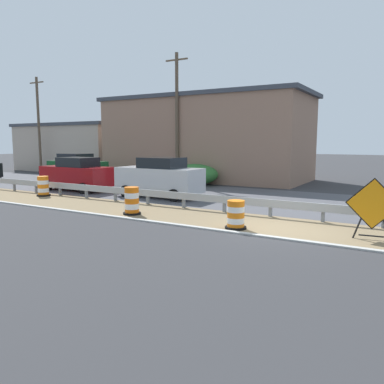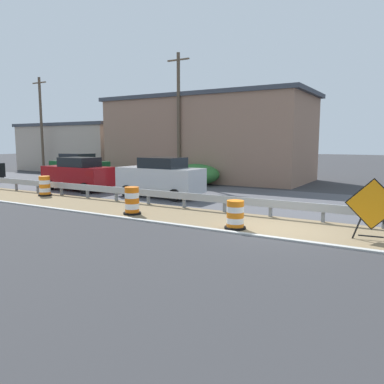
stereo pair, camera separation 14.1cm
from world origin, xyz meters
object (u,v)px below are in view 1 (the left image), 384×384
object	(u,v)px
traffic_barrel_nearest	(236,216)
car_distant_c	(77,168)
traffic_barrel_close	(132,202)
car_lead_near_lane	(160,177)
car_trailing_far_lane	(77,174)
traffic_barrel_mid	(43,187)
warning_sign_diamond	(373,206)
utility_pole_near	(177,117)
utility_pole_mid	(39,124)

from	to	relation	value
traffic_barrel_nearest	car_distant_c	bearing A→B (deg)	63.50
car_distant_c	traffic_barrel_close	bearing A→B (deg)	-32.16
car_lead_near_lane	car_trailing_far_lane	bearing A→B (deg)	3.30
traffic_barrel_mid	car_distant_c	size ratio (longest dim) A/B	0.24
car_lead_near_lane	car_trailing_far_lane	distance (m)	6.03
warning_sign_diamond	traffic_barrel_nearest	xyz separation A→B (m)	(-0.73, 4.23, -0.60)
car_distant_c	utility_pole_near	xyz separation A→B (m)	(3.40, -6.68, 3.72)
traffic_barrel_mid	warning_sign_diamond	bearing A→B (deg)	-94.25
traffic_barrel_close	car_lead_near_lane	size ratio (longest dim) A/B	0.24
car_lead_near_lane	car_trailing_far_lane	world-z (taller)	car_lead_near_lane
warning_sign_diamond	traffic_barrel_nearest	distance (m)	4.33
warning_sign_diamond	traffic_barrel_mid	world-z (taller)	warning_sign_diamond
car_distant_c	utility_pole_mid	distance (m)	10.68
car_trailing_far_lane	car_distant_c	distance (m)	5.31
warning_sign_diamond	traffic_barrel_nearest	bearing A→B (deg)	-87.09
traffic_barrel_nearest	traffic_barrel_close	distance (m)	4.81
warning_sign_diamond	utility_pole_mid	size ratio (longest dim) A/B	0.22
utility_pole_mid	traffic_barrel_mid	bearing A→B (deg)	-127.84
traffic_barrel_mid	car_distant_c	distance (m)	7.47
traffic_barrel_nearest	warning_sign_diamond	bearing A→B (deg)	-80.14
warning_sign_diamond	car_lead_near_lane	size ratio (longest dim) A/B	0.40
car_lead_near_lane	traffic_barrel_nearest	bearing A→B (deg)	144.52
traffic_barrel_mid	car_distant_c	xyz separation A→B (m)	(6.26, 4.04, 0.55)
car_trailing_far_lane	utility_pole_near	xyz separation A→B (m)	(7.04, -2.83, 3.75)
warning_sign_diamond	traffic_barrel_close	distance (m)	9.06
traffic_barrel_close	car_lead_near_lane	xyz separation A→B (m)	(4.61, 1.84, 0.56)
traffic_barrel_close	utility_pole_mid	xyz separation A→B (m)	(12.02, 20.94, 4.11)
car_lead_near_lane	car_distant_c	distance (m)	10.44
utility_pole_near	car_trailing_far_lane	bearing A→B (deg)	158.13
traffic_barrel_mid	utility_pole_near	xyz separation A→B (m)	(9.66, -2.64, 4.28)
traffic_barrel_nearest	car_trailing_far_lane	bearing A→B (deg)	70.07
traffic_barrel_nearest	car_lead_near_lane	xyz separation A→B (m)	(4.86, 6.65, 0.63)
warning_sign_diamond	car_trailing_far_lane	world-z (taller)	car_trailing_far_lane
car_lead_near_lane	car_distant_c	xyz separation A→B (m)	(3.37, 9.88, -0.03)
car_lead_near_lane	utility_pole_mid	world-z (taller)	utility_pole_mid
car_trailing_far_lane	utility_pole_mid	xyz separation A→B (m)	(7.68, 13.08, 3.60)
car_trailing_far_lane	traffic_barrel_mid	bearing A→B (deg)	95.29
traffic_barrel_close	traffic_barrel_mid	distance (m)	7.87
warning_sign_diamond	car_distant_c	distance (m)	22.07
traffic_barrel_nearest	traffic_barrel_mid	world-z (taller)	traffic_barrel_mid
traffic_barrel_mid	utility_pole_mid	xyz separation A→B (m)	(10.30, 13.26, 4.13)
traffic_barrel_close	utility_pole_near	world-z (taller)	utility_pole_near
warning_sign_diamond	utility_pole_near	world-z (taller)	utility_pole_near
car_trailing_far_lane	utility_pole_mid	size ratio (longest dim) A/B	0.53
traffic_barrel_mid	utility_pole_mid	distance (m)	17.29
warning_sign_diamond	car_trailing_far_lane	size ratio (longest dim) A/B	0.41
traffic_barrel_close	car_lead_near_lane	bearing A→B (deg)	21.77
traffic_barrel_close	traffic_barrel_mid	bearing A→B (deg)	77.36
car_trailing_far_lane	utility_pole_mid	bearing A→B (deg)	-29.15
car_lead_near_lane	utility_pole_near	size ratio (longest dim) A/B	0.52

